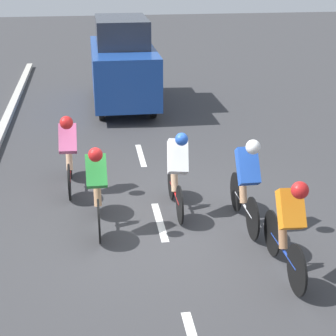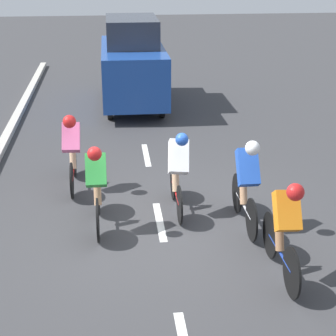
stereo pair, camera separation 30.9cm
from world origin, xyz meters
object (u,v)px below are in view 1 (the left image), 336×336
(cyclist_blue, at_px, (247,179))
(cyclist_white, at_px, (177,169))
(cyclist_orange, at_px, (289,224))
(cyclist_pink, at_px, (68,150))
(support_car, at_px, (123,64))
(cyclist_green, at_px, (97,185))

(cyclist_blue, height_order, cyclist_white, cyclist_blue)
(cyclist_orange, bearing_deg, cyclist_pink, -48.63)
(cyclist_orange, distance_m, cyclist_pink, 4.51)
(support_car, bearing_deg, cyclist_green, 82.93)
(cyclist_pink, bearing_deg, cyclist_green, 105.95)
(support_car, bearing_deg, cyclist_white, 93.33)
(support_car, bearing_deg, cyclist_blue, 100.48)
(cyclist_white, bearing_deg, cyclist_green, 18.61)
(cyclist_green, bearing_deg, support_car, -97.07)
(cyclist_blue, height_order, cyclist_pink, cyclist_blue)
(cyclist_orange, xyz_separation_m, cyclist_pink, (2.98, -3.38, 0.01))
(cyclist_blue, xyz_separation_m, cyclist_pink, (2.83, -1.86, -0.02))
(cyclist_blue, distance_m, cyclist_pink, 3.38)
(cyclist_blue, relative_size, cyclist_white, 1.04)
(cyclist_orange, distance_m, support_car, 9.36)
(cyclist_white, height_order, cyclist_orange, cyclist_orange)
(cyclist_blue, xyz_separation_m, cyclist_green, (2.35, -0.20, -0.05))
(cyclist_blue, distance_m, cyclist_white, 1.21)
(cyclist_green, xyz_separation_m, cyclist_pink, (0.47, -1.66, 0.03))
(cyclist_green, distance_m, cyclist_pink, 1.72)
(cyclist_white, distance_m, cyclist_orange, 2.47)
(cyclist_blue, relative_size, cyclist_pink, 1.00)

